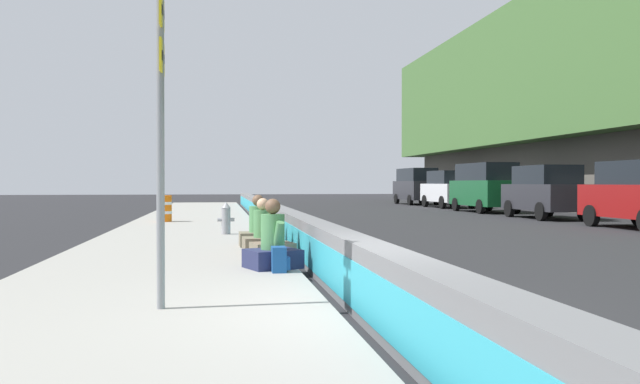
# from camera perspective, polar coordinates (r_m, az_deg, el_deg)

# --- Properties ---
(ground_plane) EXTENTS (160.00, 160.00, 0.00)m
(ground_plane) POSITION_cam_1_polar(r_m,az_deg,el_deg) (7.39, 4.98, -11.25)
(ground_plane) COLOR #232326
(ground_plane) RESTS_ON ground
(sidewalk_strip) EXTENTS (80.00, 4.40, 0.14)m
(sidewalk_strip) POSITION_cam_1_polar(r_m,az_deg,el_deg) (7.22, -16.29, -11.00)
(sidewalk_strip) COLOR gray
(sidewalk_strip) RESTS_ON ground_plane
(jersey_barrier) EXTENTS (76.00, 0.45, 0.85)m
(jersey_barrier) POSITION_cam_1_polar(r_m,az_deg,el_deg) (7.31, 4.96, -8.00)
(jersey_barrier) COLOR slate
(jersey_barrier) RESTS_ON ground_plane
(route_sign_post) EXTENTS (0.44, 0.09, 3.60)m
(route_sign_post) POSITION_cam_1_polar(r_m,az_deg,el_deg) (7.47, -13.79, 5.92)
(route_sign_post) COLOR gray
(route_sign_post) RESTS_ON sidewalk_strip
(fire_hydrant) EXTENTS (0.26, 0.46, 0.88)m
(fire_hydrant) POSITION_cam_1_polar(r_m,az_deg,el_deg) (17.91, -8.24, -2.25)
(fire_hydrant) COLOR gray
(fire_hydrant) RESTS_ON sidewalk_strip
(seated_person_foreground) EXTENTS (0.93, 1.01, 1.14)m
(seated_person_foreground) POSITION_cam_1_polar(r_m,az_deg,el_deg) (10.76, -4.16, -4.77)
(seated_person_foreground) COLOR #23284C
(seated_person_foreground) RESTS_ON sidewalk_strip
(seated_person_middle) EXTENTS (0.78, 0.86, 1.04)m
(seated_person_middle) POSITION_cam_1_polar(r_m,az_deg,el_deg) (12.26, -4.18, -4.23)
(seated_person_middle) COLOR #706651
(seated_person_middle) RESTS_ON sidewalk_strip
(seated_person_rear) EXTENTS (0.72, 0.83, 1.09)m
(seated_person_rear) POSITION_cam_1_polar(r_m,az_deg,el_deg) (13.29, -5.04, -3.77)
(seated_person_rear) COLOR #706651
(seated_person_rear) RESTS_ON sidewalk_strip
(seated_person_far) EXTENTS (0.73, 0.83, 1.14)m
(seated_person_far) POSITION_cam_1_polar(r_m,az_deg,el_deg) (14.50, -5.46, -3.33)
(seated_person_far) COLOR #706651
(seated_person_far) RESTS_ON sidewalk_strip
(backpack) EXTENTS (0.32, 0.28, 0.40)m
(backpack) POSITION_cam_1_polar(r_m,az_deg,el_deg) (10.27, -3.57, -5.95)
(backpack) COLOR navy
(backpack) RESTS_ON sidewalk_strip
(construction_barrel) EXTENTS (0.54, 0.54, 0.95)m
(construction_barrel) POSITION_cam_1_polar(r_m,az_deg,el_deg) (24.09, -13.48, -1.40)
(construction_barrel) COLOR orange
(construction_barrel) RESTS_ON sidewalk_strip
(parked_car_fourth) EXTENTS (4.85, 2.17, 2.28)m
(parked_car_fourth) POSITION_cam_1_polar(r_m,az_deg,el_deg) (29.47, 19.14, 0.07)
(parked_car_fourth) COLOR #28282D
(parked_car_fourth) RESTS_ON ground_plane
(parked_car_midline) EXTENTS (5.12, 2.14, 2.56)m
(parked_car_midline) POSITION_cam_1_polar(r_m,az_deg,el_deg) (35.02, 14.27, 0.48)
(parked_car_midline) COLOR #145128
(parked_car_midline) RESTS_ON ground_plane
(parked_car_far) EXTENTS (4.84, 2.14, 2.28)m
(parked_car_far) POSITION_cam_1_polar(r_m,az_deg,el_deg) (40.88, 11.16, 0.30)
(parked_car_far) COLOR silver
(parked_car_far) RESTS_ON ground_plane
(parked_car_farther) EXTENTS (5.12, 2.14, 2.56)m
(parked_car_farther) POSITION_cam_1_polar(r_m,az_deg,el_deg) (46.56, 8.43, 0.58)
(parked_car_farther) COLOR #28282D
(parked_car_farther) RESTS_ON ground_plane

